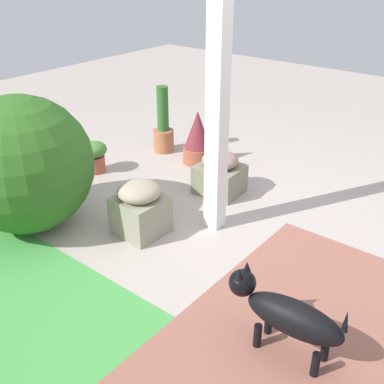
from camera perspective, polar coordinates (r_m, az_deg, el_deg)
ground_plane at (r=3.72m, az=5.72°, el=-5.63°), size 12.00×12.00×0.00m
brick_path at (r=2.80m, az=16.32°, el=-20.11°), size 1.80×2.40×0.02m
porch_pillar at (r=3.44m, az=3.16°, el=10.90°), size 0.13×0.13×2.09m
stone_planter_nearest at (r=4.30m, az=3.41°, el=2.28°), size 0.43×0.38×0.40m
stone_planter_mid at (r=3.69m, az=-6.38°, el=-1.96°), size 0.39×0.38×0.45m
round_shrub at (r=3.85m, az=-19.96°, el=3.18°), size 1.09×1.09×1.09m
terracotta_pot_broad at (r=4.82m, az=-11.92°, el=4.47°), size 0.27×0.27×0.32m
terracotta_pot_tall at (r=5.21m, az=-3.55°, el=7.75°), size 0.23×0.23×0.74m
terracotta_pot_spiky at (r=4.89m, az=0.68°, el=6.60°), size 0.31×0.31×0.57m
dog at (r=2.66m, az=11.44°, el=-14.42°), size 0.69×0.21×0.47m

